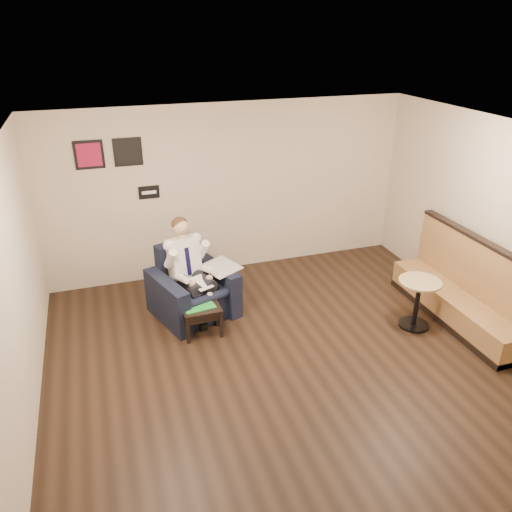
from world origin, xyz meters
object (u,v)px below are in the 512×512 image
object	(u,v)px
side_table	(201,318)
cafe_table	(417,304)
green_folder	(198,306)
banquette	(460,282)
armchair	(193,283)
coffee_mug	(210,296)
smartphone	(201,299)
seated_man	(197,275)

from	to	relation	value
side_table	cafe_table	xyz separation A→B (m)	(2.89, -0.81, 0.15)
green_folder	banquette	bearing A→B (deg)	-12.93
armchair	side_table	size ratio (longest dim) A/B	2.02
green_folder	banquette	xyz separation A→B (m)	(3.56, -0.82, 0.18)
armchair	green_folder	distance (m)	0.51
green_folder	coffee_mug	xyz separation A→B (m)	(0.19, 0.13, 0.04)
armchair	smartphone	bearing A→B (deg)	-101.56
armchair	side_table	world-z (taller)	armchair
seated_man	armchair	bearing A→B (deg)	90.00
green_folder	smartphone	size ratio (longest dim) A/B	3.21
armchair	green_folder	world-z (taller)	armchair
side_table	smartphone	size ratio (longest dim) A/B	3.93
seated_man	side_table	distance (m)	0.60
armchair	coffee_mug	world-z (taller)	armchair
banquette	cafe_table	bearing A→B (deg)	177.68
seated_man	smartphone	size ratio (longest dim) A/B	10.51
armchair	green_folder	size ratio (longest dim) A/B	2.46
seated_man	side_table	size ratio (longest dim) A/B	2.67
seated_man	green_folder	bearing A→B (deg)	-119.30
green_folder	coffee_mug	size ratio (longest dim) A/B	4.74
green_folder	cafe_table	xyz separation A→B (m)	(2.91, -0.79, -0.07)
smartphone	banquette	xyz separation A→B (m)	(3.49, -0.99, 0.18)
banquette	cafe_table	world-z (taller)	banquette
side_table	cafe_table	size ratio (longest dim) A/B	0.71
seated_man	cafe_table	size ratio (longest dim) A/B	1.91
side_table	cafe_table	bearing A→B (deg)	-15.68
seated_man	side_table	xyz separation A→B (m)	(-0.05, -0.37, -0.47)
seated_man	green_folder	distance (m)	0.47
green_folder	smartphone	bearing A→B (deg)	66.35
banquette	cafe_table	xyz separation A→B (m)	(-0.65, 0.03, -0.25)
side_table	green_folder	distance (m)	0.22
green_folder	smartphone	distance (m)	0.18
green_folder	seated_man	bearing A→B (deg)	79.21
armchair	coffee_mug	distance (m)	0.41
seated_man	side_table	bearing A→B (deg)	-115.60
armchair	banquette	xyz separation A→B (m)	(3.53, -1.33, 0.11)
seated_man	coffee_mug	distance (m)	0.36
smartphone	banquette	world-z (taller)	banquette
green_folder	armchair	bearing A→B (deg)	86.40
coffee_mug	banquette	bearing A→B (deg)	-15.74
armchair	smartphone	world-z (taller)	armchair
banquette	side_table	bearing A→B (deg)	166.68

